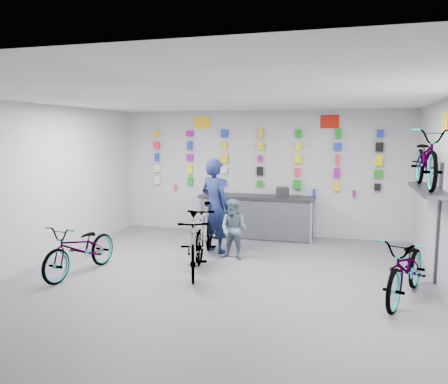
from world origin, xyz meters
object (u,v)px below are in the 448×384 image
(bike_left, at_px, (81,248))
(bike_right, at_px, (407,268))
(counter, at_px, (256,217))
(bike_service, at_px, (204,231))
(clerk, at_px, (215,206))
(customer, at_px, (234,229))
(bike_center, at_px, (193,245))

(bike_left, bearing_deg, bike_right, 10.21)
(counter, bearing_deg, bike_service, -108.34)
(bike_service, xyz_separation_m, clerk, (0.07, 0.48, 0.43))
(bike_right, distance_m, bike_service, 3.80)
(bike_service, height_order, customer, customer)
(bike_left, xyz_separation_m, customer, (2.34, 1.62, 0.13))
(clerk, xyz_separation_m, customer, (0.51, -0.41, -0.38))
(counter, xyz_separation_m, bike_service, (-0.65, -1.95, 0.05))
(bike_left, bearing_deg, clerk, 55.54)
(bike_left, distance_m, bike_right, 5.33)
(counter, relative_size, customer, 2.27)
(bike_center, bearing_deg, bike_service, 78.91)
(bike_center, distance_m, bike_right, 3.45)
(counter, relative_size, bike_service, 1.50)
(clerk, bearing_deg, bike_service, 107.39)
(counter, relative_size, bike_right, 1.44)
(customer, bearing_deg, counter, 98.37)
(bike_center, height_order, bike_service, bike_service)
(bike_service, bearing_deg, clerk, 73.05)
(bike_center, distance_m, bike_service, 1.03)
(counter, relative_size, bike_center, 1.54)
(bike_right, distance_m, customer, 3.29)
(counter, relative_size, clerk, 1.39)
(bike_left, bearing_deg, customer, 42.23)
(counter, xyz_separation_m, bike_center, (-0.51, -2.97, 0.04))
(bike_right, relative_size, customer, 1.58)
(bike_center, bearing_deg, bike_right, -23.40)
(counter, bearing_deg, bike_left, -124.46)
(clerk, bearing_deg, customer, 166.91)
(counter, bearing_deg, customer, -91.93)
(counter, distance_m, bike_service, 2.05)
(bike_service, relative_size, customer, 1.51)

